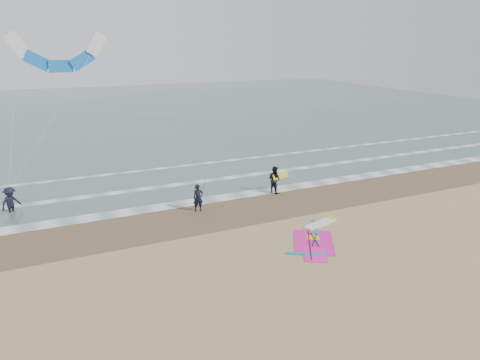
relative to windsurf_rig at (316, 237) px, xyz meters
name	(u,v)px	position (x,y,z in m)	size (l,w,h in m)	color
ground	(287,252)	(-2.19, -0.78, -0.03)	(120.00, 120.00, 0.00)	tan
sea_water	(121,112)	(-2.19, 47.22, -0.02)	(120.00, 80.00, 0.02)	#47605E
wet_sand_band	(237,209)	(-2.19, 5.22, -0.03)	(120.00, 5.00, 0.01)	brown
foam_waterline	(211,187)	(-2.19, 9.66, 0.00)	(120.00, 9.15, 0.02)	white
windsurf_rig	(316,237)	(0.00, 0.00, 0.00)	(4.74, 4.49, 0.11)	white
person_standing	(198,198)	(-4.39, 5.93, 0.80)	(0.61, 0.40, 1.66)	black
person_walking	(274,180)	(1.32, 7.01, 0.88)	(0.89, 0.69, 1.83)	black
person_wading	(10,197)	(-14.53, 10.26, 0.93)	(1.25, 0.72, 1.93)	black
held_pole	(203,191)	(-4.09, 5.93, 1.19)	(0.17, 0.86, 1.82)	black
carried_kiteboard	(281,176)	(1.72, 6.91, 1.13)	(1.30, 0.51, 0.39)	yellow
surf_kite	(59,56)	(-10.76, 13.96, 8.77)	(6.84, 3.88, 9.01)	white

